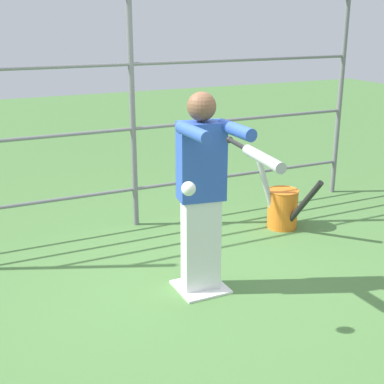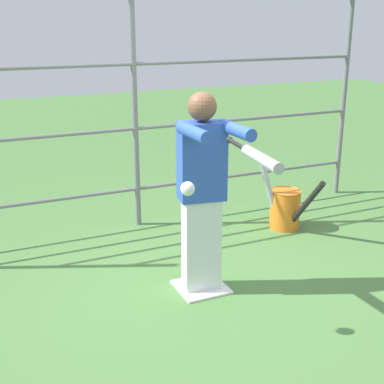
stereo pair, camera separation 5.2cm
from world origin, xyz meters
TOP-DOWN VIEW (x-y plane):
  - ground_plane at (0.00, 0.00)m, footprint 24.00×24.00m
  - home_plate at (0.00, 0.00)m, footprint 0.40×0.40m
  - fence_backstop at (0.00, -1.60)m, footprint 5.44×0.06m
  - batter at (0.00, 0.02)m, footprint 0.42×0.60m
  - baseball_bat_swinging at (0.10, 0.96)m, footprint 0.21×0.89m
  - softball_in_flight at (0.38, 0.58)m, footprint 0.10×0.10m
  - bat_bucket at (-1.39, -0.84)m, footprint 0.50×0.72m

SIDE VIEW (x-z plane):
  - ground_plane at x=0.00m, z-range 0.00..0.00m
  - home_plate at x=0.00m, z-range 0.00..0.02m
  - bat_bucket at x=-1.39m, z-range -0.17..0.64m
  - batter at x=0.00m, z-range 0.07..1.70m
  - softball_in_flight at x=0.38m, z-range 1.05..1.15m
  - baseball_bat_swinging at x=0.10m, z-range 1.33..1.42m
  - fence_backstop at x=0.00m, z-range 0.00..2.78m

